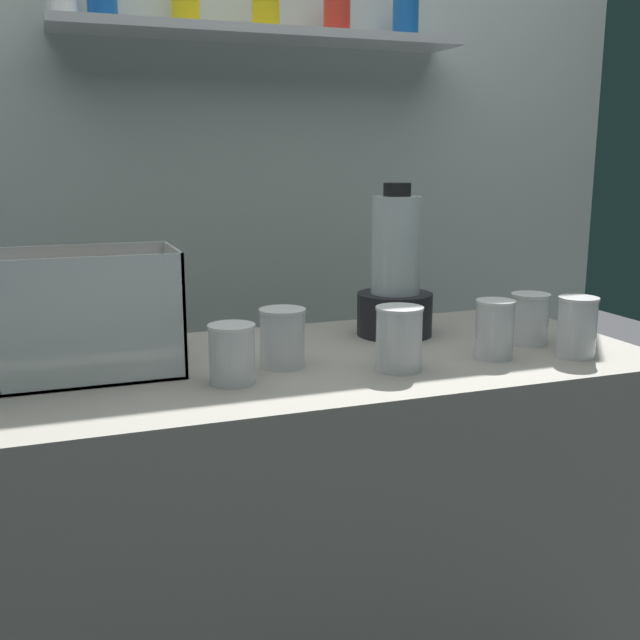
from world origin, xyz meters
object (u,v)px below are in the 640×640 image
at_px(blender_pitcher, 395,279).
at_px(juice_cup_beet_right, 494,333).
at_px(juice_cup_pomegranate_far_right, 529,321).
at_px(carrot_display_bin, 85,332).
at_px(juice_cup_pomegranate_far_left, 232,358).
at_px(juice_cup_carrot_rightmost, 577,331).
at_px(juice_cup_beet_left, 283,341).
at_px(juice_cup_carrot_middle, 399,342).

relative_size(blender_pitcher, juice_cup_beet_right, 2.89).
height_order(juice_cup_beet_right, juice_cup_pomegranate_far_right, juice_cup_beet_right).
xyz_separation_m(carrot_display_bin, juice_cup_pomegranate_far_left, (0.25, -0.16, -0.03)).
bearing_deg(juice_cup_pomegranate_far_left, juice_cup_beet_right, -1.30).
relative_size(juice_cup_pomegranate_far_left, juice_cup_carrot_rightmost, 0.87).
bearing_deg(juice_cup_carrot_rightmost, juice_cup_pomegranate_far_right, 99.60).
height_order(blender_pitcher, juice_cup_beet_right, blender_pitcher).
height_order(carrot_display_bin, blender_pitcher, blender_pitcher).
bearing_deg(juice_cup_carrot_rightmost, juice_cup_beet_right, 162.54).
bearing_deg(juice_cup_pomegranate_far_left, juice_cup_beet_left, 32.41).
relative_size(carrot_display_bin, juice_cup_beet_left, 2.85).
bearing_deg(carrot_display_bin, juice_cup_beet_left, -12.39).
height_order(juice_cup_pomegranate_far_left, juice_cup_beet_left, juice_cup_beet_left).
bearing_deg(juice_cup_pomegranate_far_right, juice_cup_beet_left, 179.03).
height_order(juice_cup_pomegranate_far_right, juice_cup_carrot_rightmost, juice_cup_carrot_rightmost).
distance_m(carrot_display_bin, juice_cup_beet_left, 0.38).
xyz_separation_m(juice_cup_beet_left, juice_cup_pomegranate_far_right, (0.58, -0.01, -0.00)).
bearing_deg(juice_cup_beet_right, juice_cup_carrot_rightmost, -17.46).
distance_m(juice_cup_pomegranate_far_left, juice_cup_pomegranate_far_right, 0.71).
distance_m(juice_cup_pomegranate_far_left, juice_cup_carrot_rightmost, 0.73).
bearing_deg(juice_cup_pomegranate_far_left, juice_cup_pomegranate_far_right, 5.53).
xyz_separation_m(juice_cup_beet_left, juice_cup_beet_right, (0.44, -0.09, 0.00)).
relative_size(blender_pitcher, juice_cup_pomegranate_far_left, 3.18).
xyz_separation_m(juice_cup_beet_right, juice_cup_pomegranate_far_right, (0.14, 0.08, -0.00)).
bearing_deg(juice_cup_pomegranate_far_left, carrot_display_bin, 147.48).
bearing_deg(carrot_display_bin, juice_cup_pomegranate_far_right, -5.50).
bearing_deg(juice_cup_carrot_rightmost, juice_cup_carrot_middle, 174.50).
bearing_deg(juice_cup_beet_left, juice_cup_beet_right, -11.73).
xyz_separation_m(blender_pitcher, juice_cup_pomegranate_far_left, (-0.45, -0.25, -0.08)).
distance_m(juice_cup_beet_left, juice_cup_carrot_rightmost, 0.62).
bearing_deg(juice_cup_carrot_middle, juice_cup_carrot_rightmost, -5.50).
bearing_deg(juice_cup_beet_left, juice_cup_carrot_middle, -26.86).
relative_size(blender_pitcher, juice_cup_pomegranate_far_right, 3.11).
xyz_separation_m(juice_cup_pomegranate_far_left, juice_cup_pomegranate_far_right, (0.70, 0.07, 0.00)).
bearing_deg(juice_cup_carrot_middle, juice_cup_pomegranate_far_right, 14.31).
bearing_deg(carrot_display_bin, juice_cup_beet_right, -12.04).
bearing_deg(juice_cup_beet_left, juice_cup_pomegranate_far_left, -147.59).
xyz_separation_m(juice_cup_pomegranate_far_left, juice_cup_carrot_middle, (0.33, -0.03, 0.01)).
xyz_separation_m(blender_pitcher, juice_cup_pomegranate_far_right, (0.25, -0.18, -0.08)).
height_order(juice_cup_carrot_middle, juice_cup_carrot_rightmost, same).
bearing_deg(juice_cup_pomegranate_far_right, juice_cup_pomegranate_far_left, -174.47).
relative_size(juice_cup_pomegranate_far_left, juice_cup_beet_left, 0.95).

